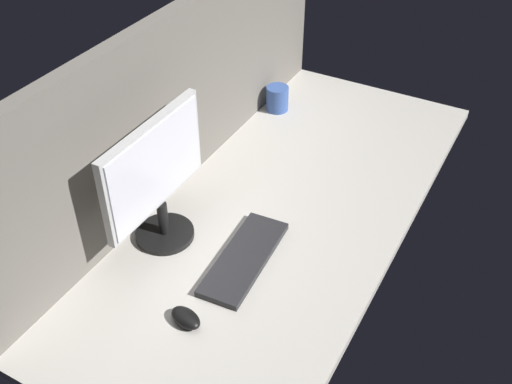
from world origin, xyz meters
TOP-DOWN VIEW (x-y plane):
  - ground_plane at (0.00, 0.00)cm, footprint 180.00×80.00cm
  - cubicle_wall_back at (0.00, 37.50)cm, footprint 180.00×5.00cm
  - monitor at (-30.36, 25.13)cm, footprint 43.06×18.00cm
  - keyboard at (-27.87, -2.20)cm, footprint 37.83×15.61cm
  - mouse at (-55.30, -0.06)cm, footprint 7.81×10.69cm
  - mug_ceramic_blue at (53.76, 28.75)cm, footprint 12.41×8.89cm

SIDE VIEW (x-z plane):
  - ground_plane at x=0.00cm, z-range -3.00..0.00cm
  - keyboard at x=-27.87cm, z-range 0.00..2.00cm
  - mouse at x=-55.30cm, z-range 0.00..3.40cm
  - mug_ceramic_blue at x=53.76cm, z-range 0.02..10.10cm
  - monitor at x=-30.36cm, z-range 2.28..42.78cm
  - cubicle_wall_back at x=0.00cm, z-range 0.00..59.38cm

